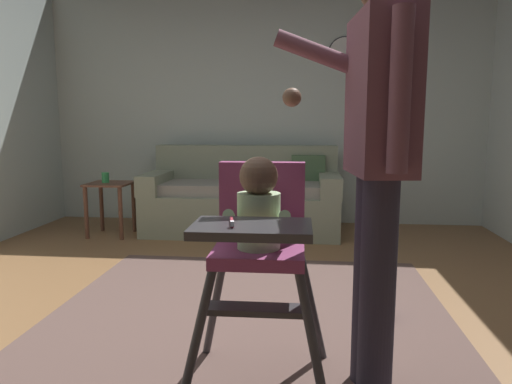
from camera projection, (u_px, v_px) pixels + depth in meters
The scene contains 10 objects.
ground at pixel (220, 331), 2.60m from camera, with size 6.31×7.06×0.10m, color olive.
wall_far at pixel (264, 104), 5.12m from camera, with size 5.51×0.06×2.60m, color silver.
area_rug at pixel (247, 324), 2.57m from camera, with size 2.30×2.49×0.01m, color brown.
couch at pixel (244, 199), 4.77m from camera, with size 1.93×0.86×0.86m.
high_chair at pixel (259, 230), 1.86m from camera, with size 0.62×0.73×0.98m.
adult_standing at pixel (377, 159), 1.82m from camera, with size 0.55×0.50×1.69m.
toy_ball at pixel (380, 303), 2.65m from camera, with size 0.17×0.17×0.17m, color #284CB7.
side_table at pixel (110, 197), 4.57m from camera, with size 0.40×0.40×0.52m.
sippy_cup at pixel (105, 178), 4.55m from camera, with size 0.07×0.07×0.10m, color green.
wall_clock at pixel (344, 53), 4.91m from camera, with size 0.34×0.04×0.34m.
Camera 1 is at (0.46, -2.43, 1.10)m, focal length 32.87 mm.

